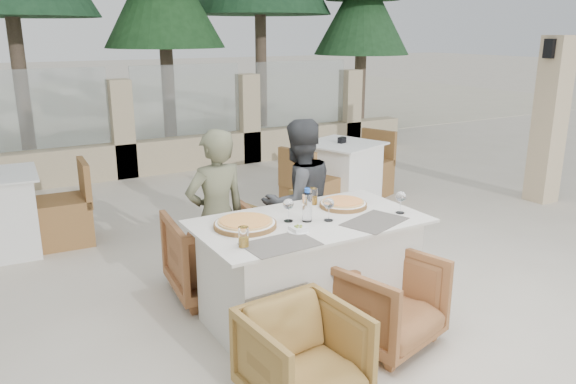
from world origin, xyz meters
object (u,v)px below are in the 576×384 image
dining_table (309,271)px  water_bottle (307,205)px  wine_glass_corner (401,201)px  diner_right (298,202)px  wine_glass_near (329,208)px  pizza_left (245,223)px  armchair_near_right (384,300)px  armchair_far_left (216,253)px  beer_glass_right (313,196)px  olive_dish (298,228)px  beer_glass_left (244,237)px  pizza_right (343,204)px  bg_table_b (341,174)px  wine_glass_centre (288,209)px  diner_left (217,217)px  armchair_near_left (303,357)px  armchair_far_right (290,233)px

dining_table → water_bottle: water_bottle is taller
wine_glass_corner → diner_right: diner_right is taller
wine_glass_near → wine_glass_corner: size_ratio=1.00×
dining_table → pizza_left: 0.62m
armchair_near_right → water_bottle: bearing=105.8°
armchair_far_left → armchair_near_right: size_ratio=1.10×
beer_glass_right → armchair_far_left: bearing=143.7°
olive_dish → diner_right: 0.96m
pizza_left → beer_glass_left: (-0.17, -0.32, 0.04)m
dining_table → pizza_left: pizza_left is taller
pizza_right → bg_table_b: size_ratio=0.22×
wine_glass_centre → wine_glass_corner: bearing=-17.3°
beer_glass_left → beer_glass_right: bearing=32.2°
armchair_near_right → wine_glass_corner: bearing=24.3°
wine_glass_corner → armchair_far_left: bearing=137.6°
diner_right → wine_glass_centre: bearing=50.4°
beer_glass_right → diner_right: 0.38m
pizza_right → diner_left: bearing=147.9°
pizza_right → olive_dish: bearing=-152.6°
beer_glass_left → dining_table: bearing=20.1°
dining_table → wine_glass_corner: 0.83m
pizza_left → diner_right: (0.75, 0.56, -0.11)m
wine_glass_corner → armchair_near_left: bearing=-153.6°
wine_glass_centre → wine_glass_corner: size_ratio=1.00×
wine_glass_corner → armchair_far_right: (-0.25, 1.14, -0.56)m
pizza_left → pizza_right: pizza_left is taller
pizza_left → wine_glass_near: size_ratio=2.31×
bg_table_b → armchair_near_left: bearing=-147.9°
dining_table → beer_glass_left: (-0.62, -0.23, 0.45)m
pizza_left → wine_glass_corner: size_ratio=2.31×
wine_glass_centre → armchair_near_left: bearing=-114.9°
wine_glass_corner → armchair_far_right: size_ratio=0.28×
wine_glass_corner → armchair_near_right: (-0.37, -0.31, -0.56)m
wine_glass_centre → pizza_right: bearing=9.2°
beer_glass_left → olive_dish: size_ratio=1.16×
pizza_left → wine_glass_centre: wine_glass_centre is taller
beer_glass_left → wine_glass_near: bearing=11.6°
bg_table_b → beer_glass_left: bearing=-154.8°
wine_glass_near → diner_left: (-0.54, 0.72, -0.18)m
wine_glass_near → armchair_near_right: bearing=-68.5°
pizza_left → diner_left: diner_left is taller
armchair_near_left → diner_left: (0.10, 1.43, 0.40)m
water_bottle → armchair_far_left: 1.02m
pizza_left → wine_glass_near: (0.56, -0.17, 0.06)m
beer_glass_left → armchair_near_left: size_ratio=0.21×
beer_glass_right → diner_right: size_ratio=0.09×
wine_glass_centre → armchair_near_left: wine_glass_centre is taller
beer_glass_left → armchair_far_right: beer_glass_left is taller
dining_table → beer_glass_right: beer_glass_right is taller
pizza_right → armchair_near_left: size_ratio=0.57×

